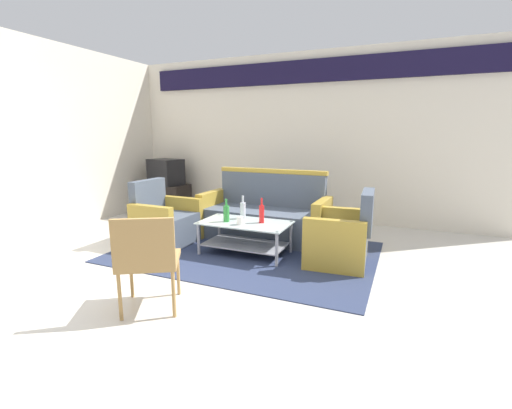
{
  "coord_description": "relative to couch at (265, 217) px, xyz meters",
  "views": [
    {
      "loc": [
        1.68,
        -2.96,
        1.48
      ],
      "look_at": [
        0.05,
        0.83,
        0.65
      ],
      "focal_mm": 24.95,
      "sensor_mm": 36.0,
      "label": 1
    }
  ],
  "objects": [
    {
      "name": "wicker_chair",
      "position": [
        -0.08,
        -2.38,
        0.18
      ],
      "size": [
        0.66,
        0.66,
        0.84
      ],
      "rotation": [
        0.0,
        0.0,
        0.53
      ],
      "color": "#AD844C",
      "rests_on": "ground"
    },
    {
      "name": "bottle_green",
      "position": [
        -0.19,
        -0.81,
        0.2
      ],
      "size": [
        0.07,
        0.07,
        0.28
      ],
      "color": "#2D8C38",
      "rests_on": "coffee_table"
    },
    {
      "name": "bottle_red",
      "position": [
        0.24,
        -0.69,
        0.21
      ],
      "size": [
        0.06,
        0.06,
        0.31
      ],
      "color": "red",
      "rests_on": "coffee_table"
    },
    {
      "name": "rug",
      "position": [
        0.01,
        -0.68,
        -0.31
      ],
      "size": [
        3.15,
        2.15,
        0.01
      ],
      "primitive_type": "cube",
      "color": "#2D3856",
      "rests_on": "ground"
    },
    {
      "name": "bottle_clear",
      "position": [
        -0.07,
        -0.58,
        0.21
      ],
      "size": [
        0.07,
        0.07,
        0.3
      ],
      "color": "silver",
      "rests_on": "coffee_table"
    },
    {
      "name": "tv_stand",
      "position": [
        -2.4,
        0.94,
        -0.06
      ],
      "size": [
        0.8,
        0.5,
        0.52
      ],
      "primitive_type": "cube",
      "color": "black",
      "rests_on": "ground"
    },
    {
      "name": "ground_plane",
      "position": [
        0.15,
        -1.61,
        -0.32
      ],
      "size": [
        14.0,
        14.0,
        0.0
      ],
      "primitive_type": "plane",
      "color": "beige"
    },
    {
      "name": "cup",
      "position": [
        0.03,
        -0.88,
        0.14
      ],
      "size": [
        0.08,
        0.08,
        0.1
      ],
      "primitive_type": "cylinder",
      "color": "silver",
      "rests_on": "coffee_table"
    },
    {
      "name": "armchair_left",
      "position": [
        -1.15,
        -0.77,
        -0.03
      ],
      "size": [
        0.72,
        0.78,
        0.85
      ],
      "rotation": [
        0.0,
        0.0,
        -1.6
      ],
      "color": "#4C5666",
      "rests_on": "rug"
    },
    {
      "name": "couch",
      "position": [
        0.0,
        0.0,
        0.0
      ],
      "size": [
        1.81,
        0.77,
        0.96
      ],
      "rotation": [
        0.0,
        0.0,
        3.12
      ],
      "color": "#4C5666",
      "rests_on": "rug"
    },
    {
      "name": "wall_back",
      "position": [
        0.15,
        1.44,
        1.16
      ],
      "size": [
        6.52,
        0.19,
        2.8
      ],
      "color": "silver",
      "rests_on": "ground"
    },
    {
      "name": "armchair_right",
      "position": [
        1.18,
        -0.6,
        -0.03
      ],
      "size": [
        0.74,
        0.8,
        0.85
      ],
      "rotation": [
        0.0,
        0.0,
        1.64
      ],
      "color": "#4C5666",
      "rests_on": "rug"
    },
    {
      "name": "television",
      "position": [
        -2.4,
        0.94,
        0.44
      ],
      "size": [
        0.69,
        0.57,
        0.48
      ],
      "rotation": [
        0.0,
        0.0,
        2.9
      ],
      "color": "black",
      "rests_on": "tv_stand"
    },
    {
      "name": "coffee_table",
      "position": [
        0.04,
        -0.74,
        -0.04
      ],
      "size": [
        1.1,
        0.6,
        0.4
      ],
      "color": "silver",
      "rests_on": "rug"
    }
  ]
}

